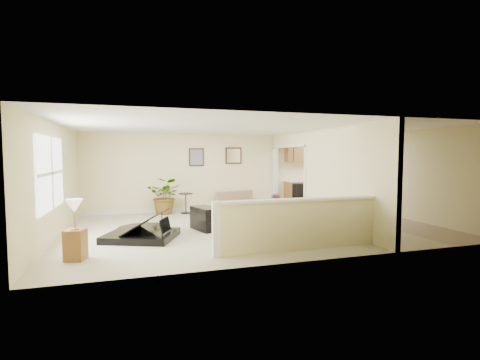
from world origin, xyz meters
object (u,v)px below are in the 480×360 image
object	(u,v)px
piano	(139,213)
palm_plant	(166,196)
piano_bench	(205,218)
loveseat	(239,201)
small_plant	(275,204)
lamp_stand	(75,234)
accent_table	(186,200)

from	to	relation	value
piano	palm_plant	bearing A→B (deg)	97.00
piano_bench	loveseat	bearing A→B (deg)	57.86
palm_plant	loveseat	bearing A→B (deg)	-0.84
piano	small_plant	bearing A→B (deg)	52.02
piano	palm_plant	distance (m)	3.14
piano_bench	lamp_stand	bearing A→B (deg)	-145.99
piano	accent_table	world-z (taller)	piano
piano_bench	loveseat	size ratio (longest dim) A/B	0.49
palm_plant	lamp_stand	world-z (taller)	palm_plant
piano_bench	accent_table	distance (m)	2.55
lamp_stand	small_plant	bearing A→B (deg)	35.70
piano	lamp_stand	size ratio (longest dim) A/B	1.88
accent_table	small_plant	size ratio (longest dim) A/B	1.11
small_plant	piano	bearing A→B (deg)	-150.09
accent_table	lamp_stand	size ratio (longest dim) A/B	0.60
loveseat	lamp_stand	distance (m)	6.10
accent_table	palm_plant	xyz separation A→B (m)	(-0.61, 0.10, 0.15)
accent_table	lamp_stand	world-z (taller)	lamp_stand
small_plant	lamp_stand	world-z (taller)	lamp_stand
accent_table	small_plant	distance (m)	2.85
piano_bench	lamp_stand	world-z (taller)	lamp_stand
piano	lamp_stand	xyz separation A→B (m)	(-1.07, -1.38, -0.11)
accent_table	small_plant	world-z (taller)	accent_table
accent_table	palm_plant	world-z (taller)	palm_plant
piano	loveseat	distance (m)	4.37
palm_plant	piano_bench	bearing A→B (deg)	-74.64
accent_table	lamp_stand	xyz separation A→B (m)	(-2.50, -4.31, 0.04)
piano	lamp_stand	bearing A→B (deg)	-105.84
lamp_stand	piano	bearing A→B (deg)	52.06
loveseat	palm_plant	size ratio (longest dim) A/B	1.32
piano_bench	piano	bearing A→B (deg)	-165.87
small_plant	lamp_stand	distance (m)	6.54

